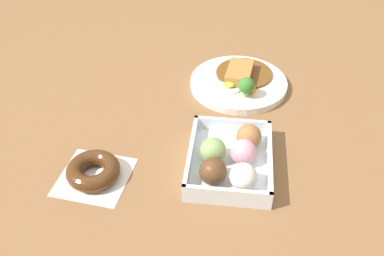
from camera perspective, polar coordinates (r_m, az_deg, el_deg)
ground_plane at (r=1.03m, az=-2.15°, el=2.26°), size 1.60×1.60×0.00m
curry_plate at (r=1.11m, az=6.27°, el=6.13°), size 0.25×0.25×0.07m
donut_box at (r=0.87m, az=5.19°, el=-4.12°), size 0.21×0.17×0.07m
chocolate_ring_donut at (r=0.88m, az=-12.92°, el=-5.57°), size 0.15×0.15×0.03m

